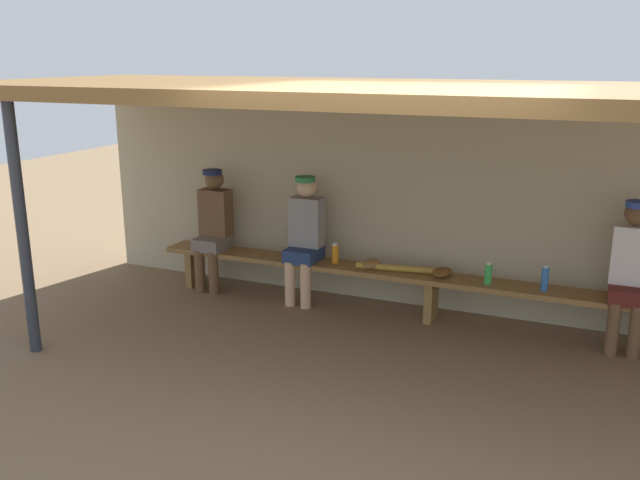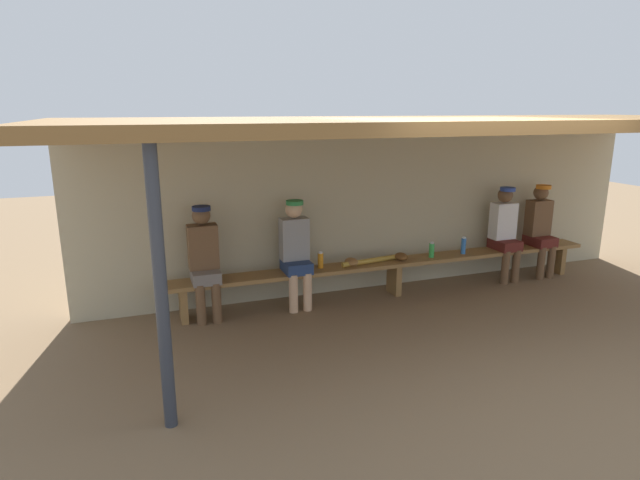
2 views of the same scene
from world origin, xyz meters
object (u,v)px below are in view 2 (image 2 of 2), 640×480
player_in_white (204,257)px  player_in_red (540,226)px  support_post (161,293)px  player_rightmost (505,229)px  player_shirtless_tan (296,249)px  water_bottle_blue (432,250)px  baseball_glove_dark_brown (351,262)px  water_bottle_orange (463,246)px  baseball_bat (372,261)px  water_bottle_clear (320,260)px  bench (395,266)px  baseball_glove_tan (401,256)px

player_in_white → player_in_red: 4.86m
support_post → player_in_red: support_post is taller
player_rightmost → player_shirtless_tan: size_ratio=1.00×
water_bottle_blue → baseball_glove_dark_brown: water_bottle_blue is taller
support_post → water_bottle_orange: bearing=26.8°
baseball_bat → player_rightmost: bearing=-7.6°
player_rightmost → water_bottle_clear: 2.79m
bench → water_bottle_blue: size_ratio=28.05×
baseball_bat → player_in_white: bearing=172.3°
player_rightmost → baseball_glove_tan: player_rightmost is taller
water_bottle_orange → bench: bearing=178.9°
bench → water_bottle_clear: bearing=178.4°
baseball_glove_tan → baseball_bat: baseball_glove_tan is taller
support_post → baseball_glove_tan: support_post is taller
player_shirtless_tan → baseball_glove_tan: bearing=-0.0°
baseball_bat → player_shirtless_tan: bearing=172.2°
bench → water_bottle_orange: 1.07m
player_in_red → water_bottle_clear: 3.42m
bench → water_bottle_clear: (-1.04, 0.03, 0.17)m
baseball_bat → water_bottle_blue: bearing=-9.5°
player_shirtless_tan → baseball_glove_dark_brown: player_shirtless_tan is taller
water_bottle_orange → baseball_glove_tan: 0.96m
bench → water_bottle_orange: water_bottle_orange is taller
baseball_bat → player_in_red: bearing=-7.6°
player_shirtless_tan → baseball_glove_dark_brown: 0.79m
player_rightmost → support_post: bearing=-156.4°
player_shirtless_tan → water_bottle_blue: 1.92m
player_in_white → player_shirtless_tan: (1.11, 0.00, 0.00)m
baseball_glove_dark_brown → baseball_glove_tan: bearing=-80.7°
bench → player_in_white: size_ratio=4.46×
baseball_glove_tan → water_bottle_orange: bearing=106.9°
player_rightmost → baseball_glove_tan: 1.67m
player_shirtless_tan → water_bottle_blue: (1.91, -0.03, -0.19)m
player_in_red → water_bottle_orange: player_in_red is taller
water_bottle_orange → baseball_bat: 1.39m
player_shirtless_tan → support_post: bearing=-128.7°
player_rightmost → water_bottle_orange: player_rightmost is taller
support_post → water_bottle_orange: (4.11, 2.08, -0.52)m
support_post → player_shirtless_tan: size_ratio=1.64×
player_in_white → baseball_glove_tan: (2.57, -0.00, -0.24)m
player_shirtless_tan → water_bottle_clear: size_ratio=6.32×
support_post → water_bottle_clear: bearing=46.5°
bench → baseball_glove_dark_brown: baseball_glove_dark_brown is taller
player_shirtless_tan → water_bottle_orange: bearing=-0.6°
baseball_glove_dark_brown → water_bottle_clear: bearing=95.5°
bench → baseball_glove_tan: bearing=2.1°
player_shirtless_tan → water_bottle_clear: bearing=4.2°
player_rightmost → water_bottle_clear: size_ratio=6.32×
water_bottle_clear → water_bottle_orange: water_bottle_orange is taller
player_in_white → player_shirtless_tan: size_ratio=1.00×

